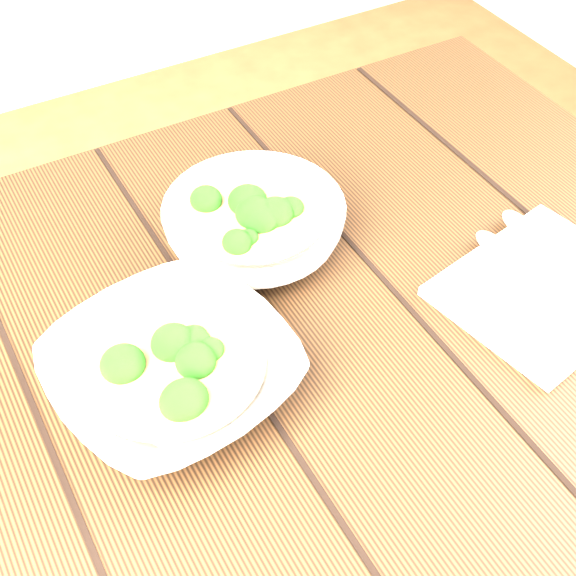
{
  "coord_description": "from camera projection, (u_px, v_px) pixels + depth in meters",
  "views": [
    {
      "loc": [
        -0.23,
        -0.5,
        1.4
      ],
      "look_at": [
        0.06,
        0.0,
        0.8
      ],
      "focal_mm": 50.0,
      "sensor_mm": 36.0,
      "label": 1
    }
  ],
  "objects": [
    {
      "name": "table",
      "position": [
        248.0,
        406.0,
        0.94
      ],
      "size": [
        1.2,
        0.8,
        0.75
      ],
      "color": "black",
      "rests_on": "ground"
    },
    {
      "name": "spoon_right",
      "position": [
        534.0,
        242.0,
        0.93
      ],
      "size": [
        0.05,
        0.18,
        0.01
      ],
      "color": "#BDB9A6",
      "rests_on": "napkin"
    },
    {
      "name": "soup_bowl_front",
      "position": [
        172.0,
        371.0,
        0.78
      ],
      "size": [
        0.27,
        0.27,
        0.07
      ],
      "color": "silver",
      "rests_on": "table"
    },
    {
      "name": "soup_bowl_back",
      "position": [
        255.0,
        226.0,
        0.92
      ],
      "size": [
        0.23,
        0.23,
        0.08
      ],
      "color": "silver",
      "rests_on": "table"
    },
    {
      "name": "spoon_left",
      "position": [
        511.0,
        263.0,
        0.91
      ],
      "size": [
        0.03,
        0.18,
        0.01
      ],
      "color": "#BDB9A6",
      "rests_on": "napkin"
    },
    {
      "name": "napkin",
      "position": [
        544.0,
        289.0,
        0.89
      ],
      "size": [
        0.25,
        0.22,
        0.01
      ],
      "primitive_type": "cube",
      "rotation": [
        0.0,
        0.0,
        0.19
      ],
      "color": "beige",
      "rests_on": "table"
    },
    {
      "name": "trivet",
      "position": [
        220.0,
        333.0,
        0.84
      ],
      "size": [
        0.15,
        0.15,
        0.03
      ],
      "primitive_type": "torus",
      "rotation": [
        0.0,
        0.0,
        0.37
      ],
      "color": "black",
      "rests_on": "table"
    }
  ]
}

